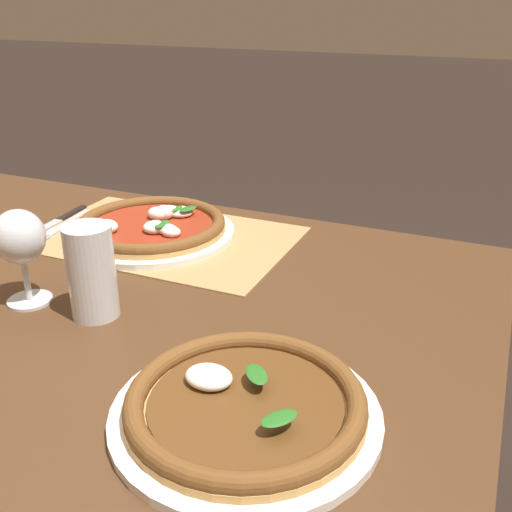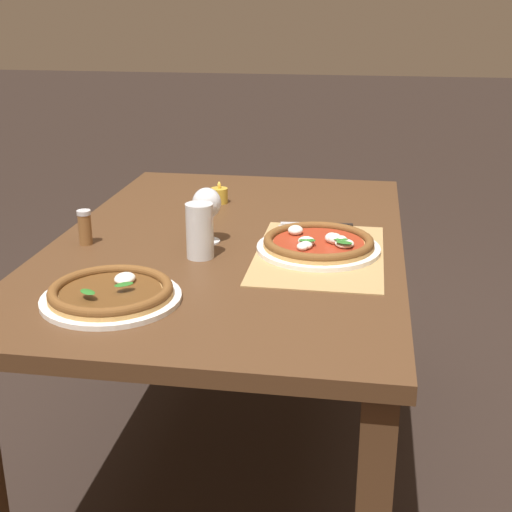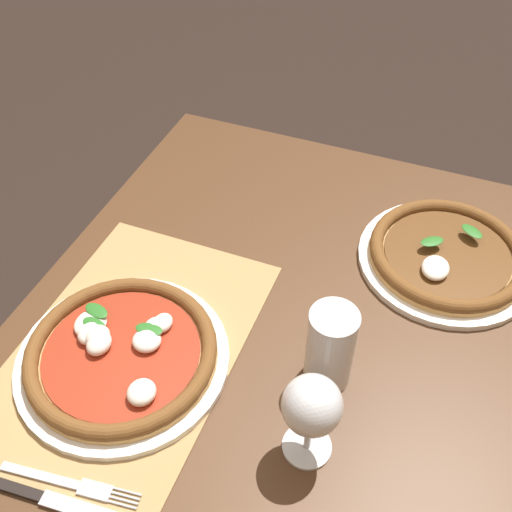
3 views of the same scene
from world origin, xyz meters
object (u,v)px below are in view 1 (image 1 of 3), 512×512
pizza_near (152,227)px  pizza_far (245,405)px  pint_glass (92,274)px  knife (55,223)px  wine_glass (20,241)px  fork (62,226)px

pizza_near → pizza_far: 0.59m
pizza_near → pizza_far: pizza_near is taller
pizza_far → pint_glass: bearing=-22.9°
pizza_far → knife: bearing=-33.1°
pizza_far → wine_glass: wine_glass is taller
pizza_near → wine_glass: wine_glass is taller
pizza_far → fork: size_ratio=1.57×
wine_glass → pint_glass: 0.13m
wine_glass → fork: size_ratio=0.77×
fork → knife: (0.03, -0.01, 0.00)m
fork → wine_glass: bearing=121.2°
pizza_far → pint_glass: size_ratio=2.18×
pizza_near → wine_glass: bearing=84.3°
wine_glass → pint_glass: bearing=-175.9°
pizza_far → wine_glass: size_ratio=2.03×
wine_glass → fork: 0.34m
wine_glass → pizza_near: bearing=-95.7°
pizza_far → fork: (0.60, -0.40, -0.01)m
pint_glass → knife: bearing=-41.2°
wine_glass → pint_glass: size_ratio=1.07×
pizza_near → pint_glass: pint_glass is taller
fork → knife: size_ratio=0.93×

